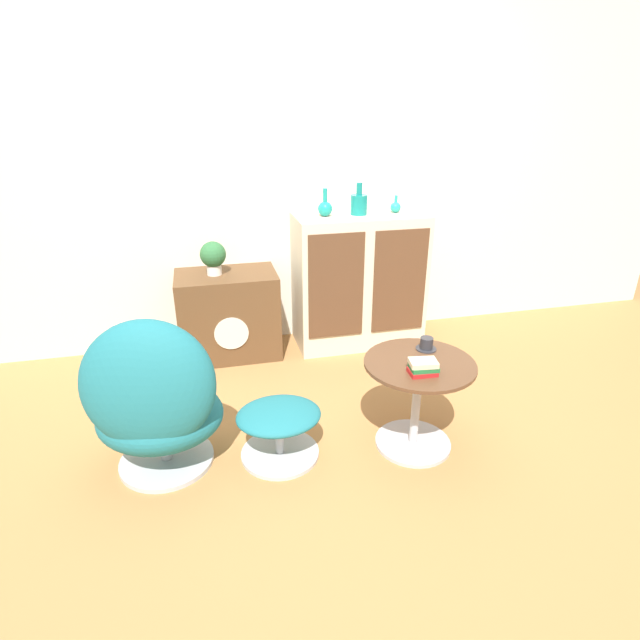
{
  "coord_description": "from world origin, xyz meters",
  "views": [
    {
      "loc": [
        -0.6,
        -1.89,
        1.64
      ],
      "look_at": [
        -0.01,
        0.57,
        0.55
      ],
      "focal_mm": 28.0,
      "sensor_mm": 36.0,
      "label": 1
    }
  ],
  "objects_px": {
    "sideboard": "(358,280)",
    "potted_plant": "(213,256)",
    "coffee_table": "(417,395)",
    "ottoman": "(279,423)",
    "vase_inner_right": "(396,207)",
    "vase_leftmost": "(325,208)",
    "tv_console": "(229,315)",
    "teacup": "(426,345)",
    "book_stack": "(423,367)",
    "egg_chair": "(155,403)",
    "vase_inner_left": "(359,204)"
  },
  "relations": [
    {
      "from": "sideboard",
      "to": "potted_plant",
      "type": "distance_m",
      "value": 1.04
    },
    {
      "from": "sideboard",
      "to": "coffee_table",
      "type": "height_order",
      "value": "sideboard"
    },
    {
      "from": "sideboard",
      "to": "coffee_table",
      "type": "bearing_deg",
      "value": -94.14
    },
    {
      "from": "ottoman",
      "to": "vase_inner_right",
      "type": "xyz_separation_m",
      "value": [
        1.04,
        1.2,
        0.8
      ]
    },
    {
      "from": "coffee_table",
      "to": "vase_leftmost",
      "type": "bearing_deg",
      "value": 96.97
    },
    {
      "from": "tv_console",
      "to": "coffee_table",
      "type": "bearing_deg",
      "value": -56.65
    },
    {
      "from": "teacup",
      "to": "tv_console",
      "type": "bearing_deg",
      "value": 128.76
    },
    {
      "from": "coffee_table",
      "to": "book_stack",
      "type": "bearing_deg",
      "value": -107.86
    },
    {
      "from": "vase_inner_right",
      "to": "egg_chair",
      "type": "bearing_deg",
      "value": -143.74
    },
    {
      "from": "coffee_table",
      "to": "vase_inner_right",
      "type": "distance_m",
      "value": 1.5
    },
    {
      "from": "sideboard",
      "to": "vase_inner_left",
      "type": "height_order",
      "value": "vase_inner_left"
    },
    {
      "from": "egg_chair",
      "to": "ottoman",
      "type": "xyz_separation_m",
      "value": [
        0.57,
        -0.03,
        -0.19
      ]
    },
    {
      "from": "vase_inner_right",
      "to": "book_stack",
      "type": "height_order",
      "value": "vase_inner_right"
    },
    {
      "from": "potted_plant",
      "to": "teacup",
      "type": "height_order",
      "value": "potted_plant"
    },
    {
      "from": "ottoman",
      "to": "potted_plant",
      "type": "bearing_deg",
      "value": 100.54
    },
    {
      "from": "ottoman",
      "to": "vase_inner_left",
      "type": "distance_m",
      "value": 1.66
    },
    {
      "from": "tv_console",
      "to": "vase_inner_left",
      "type": "xyz_separation_m",
      "value": [
        0.93,
        -0.0,
        0.73
      ]
    },
    {
      "from": "sideboard",
      "to": "egg_chair",
      "type": "distance_m",
      "value": 1.79
    },
    {
      "from": "sideboard",
      "to": "potted_plant",
      "type": "height_order",
      "value": "sideboard"
    },
    {
      "from": "tv_console",
      "to": "vase_leftmost",
      "type": "height_order",
      "value": "vase_leftmost"
    },
    {
      "from": "coffee_table",
      "to": "vase_leftmost",
      "type": "distance_m",
      "value": 1.47
    },
    {
      "from": "tv_console",
      "to": "teacup",
      "type": "distance_m",
      "value": 1.51
    },
    {
      "from": "potted_plant",
      "to": "book_stack",
      "type": "xyz_separation_m",
      "value": [
        0.88,
        -1.39,
        -0.2
      ]
    },
    {
      "from": "tv_console",
      "to": "ottoman",
      "type": "xyz_separation_m",
      "value": [
        0.15,
        -1.21,
        -0.11
      ]
    },
    {
      "from": "potted_plant",
      "to": "book_stack",
      "type": "height_order",
      "value": "potted_plant"
    },
    {
      "from": "potted_plant",
      "to": "vase_leftmost",
      "type": "bearing_deg",
      "value": -0.32
    },
    {
      "from": "sideboard",
      "to": "coffee_table",
      "type": "distance_m",
      "value": 1.29
    },
    {
      "from": "vase_inner_right",
      "to": "teacup",
      "type": "height_order",
      "value": "vase_inner_right"
    },
    {
      "from": "vase_inner_right",
      "to": "ottoman",
      "type": "bearing_deg",
      "value": -130.8
    },
    {
      "from": "ottoman",
      "to": "coffee_table",
      "type": "relative_size",
      "value": 0.77
    },
    {
      "from": "vase_inner_right",
      "to": "book_stack",
      "type": "distance_m",
      "value": 1.52
    },
    {
      "from": "coffee_table",
      "to": "vase_inner_left",
      "type": "relative_size",
      "value": 2.57
    },
    {
      "from": "tv_console",
      "to": "book_stack",
      "type": "bearing_deg",
      "value": -59.78
    },
    {
      "from": "ottoman",
      "to": "book_stack",
      "type": "height_order",
      "value": "book_stack"
    },
    {
      "from": "ottoman",
      "to": "coffee_table",
      "type": "distance_m",
      "value": 0.71
    },
    {
      "from": "egg_chair",
      "to": "teacup",
      "type": "xyz_separation_m",
      "value": [
        1.35,
        0.02,
        0.13
      ]
    },
    {
      "from": "vase_leftmost",
      "to": "teacup",
      "type": "height_order",
      "value": "vase_leftmost"
    },
    {
      "from": "egg_chair",
      "to": "potted_plant",
      "type": "relative_size",
      "value": 3.68
    },
    {
      "from": "sideboard",
      "to": "ottoman",
      "type": "bearing_deg",
      "value": -123.19
    },
    {
      "from": "sideboard",
      "to": "ottoman",
      "type": "relative_size",
      "value": 2.26
    },
    {
      "from": "vase_inner_left",
      "to": "vase_leftmost",
      "type": "bearing_deg",
      "value": 180.0
    },
    {
      "from": "coffee_table",
      "to": "vase_inner_left",
      "type": "distance_m",
      "value": 1.47
    },
    {
      "from": "vase_leftmost",
      "to": "potted_plant",
      "type": "height_order",
      "value": "vase_leftmost"
    },
    {
      "from": "sideboard",
      "to": "tv_console",
      "type": "bearing_deg",
      "value": 179.54
    },
    {
      "from": "egg_chair",
      "to": "potted_plant",
      "type": "bearing_deg",
      "value": 73.86
    },
    {
      "from": "vase_inner_right",
      "to": "potted_plant",
      "type": "distance_m",
      "value": 1.29
    },
    {
      "from": "egg_chair",
      "to": "teacup",
      "type": "height_order",
      "value": "egg_chair"
    },
    {
      "from": "egg_chair",
      "to": "potted_plant",
      "type": "distance_m",
      "value": 1.28
    },
    {
      "from": "tv_console",
      "to": "potted_plant",
      "type": "distance_m",
      "value": 0.43
    },
    {
      "from": "coffee_table",
      "to": "potted_plant",
      "type": "height_order",
      "value": "potted_plant"
    }
  ]
}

